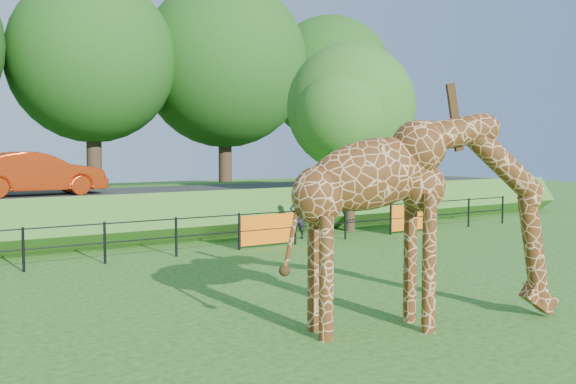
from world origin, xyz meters
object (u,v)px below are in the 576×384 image
object	(u,v)px
visitor	(298,216)
tree_east	(352,112)
giraffe	(428,220)
car_red	(36,174)

from	to	relation	value
visitor	tree_east	bearing A→B (deg)	-148.45
giraffe	car_red	world-z (taller)	giraffe
visitor	tree_east	size ratio (longest dim) A/B	0.22
giraffe	tree_east	bearing A→B (deg)	73.74
car_red	visitor	distance (m)	8.88
car_red	tree_east	world-z (taller)	tree_east
car_red	tree_east	distance (m)	11.11
car_red	tree_east	xyz separation A→B (m)	(9.96, -4.44, 2.13)
visitor	tree_east	world-z (taller)	tree_east
visitor	tree_east	distance (m)	4.56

